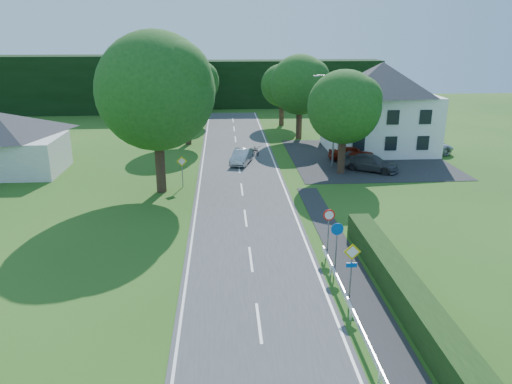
{
  "coord_description": "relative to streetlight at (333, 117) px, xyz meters",
  "views": [
    {
      "loc": [
        -1.31,
        -11.87,
        11.63
      ],
      "look_at": [
        0.61,
        17.01,
        2.11
      ],
      "focal_mm": 35.0,
      "sensor_mm": 36.0,
      "label": 1
    }
  ],
  "objects": [
    {
      "name": "parasol",
      "position": [
        3.24,
        5.0,
        -3.5
      ],
      "size": [
        2.1,
        2.13,
        1.84
      ],
      "primitive_type": "imported",
      "rotation": [
        0.0,
        0.0,
        -0.04
      ],
      "color": "red",
      "rests_on": "parking_pad"
    },
    {
      "name": "sign_priority_left",
      "position": [
        -12.56,
        -5.02,
        -2.75
      ],
      "size": [
        0.78,
        0.09,
        2.44
      ],
      "color": "slate",
      "rests_on": "ground"
    },
    {
      "name": "parked_car_silver_a",
      "position": [
        3.42,
        7.0,
        -3.69
      ],
      "size": [
        4.7,
        3.17,
        1.46
      ],
      "primitive_type": "imported",
      "rotation": [
        0.0,
        0.0,
        1.97
      ],
      "color": "silver",
      "rests_on": "parking_pad"
    },
    {
      "name": "tree_right_back",
      "position": [
        -2.06,
        20.0,
        -0.68
      ],
      "size": [
        6.2,
        6.2,
        7.56
      ],
      "primitive_type": null,
      "color": "#1A4916",
      "rests_on": "ground"
    },
    {
      "name": "parked_car_grey",
      "position": [
        3.16,
        -1.47,
        -3.75
      ],
      "size": [
        4.94,
        4.09,
        1.35
      ],
      "primitive_type": "imported",
      "rotation": [
        0.0,
        0.0,
        1.01
      ],
      "color": "#434448",
      "rests_on": "parking_pad"
    },
    {
      "name": "footpath",
      "position": [
        -3.11,
        -28.0,
        -4.44
      ],
      "size": [
        1.5,
        44.0,
        0.04
      ],
      "primitive_type": "cube",
      "color": "#232426",
      "rests_on": "ground"
    },
    {
      "name": "streetlight",
      "position": [
        0.0,
        0.0,
        0.0
      ],
      "size": [
        2.03,
        0.18,
        8.0
      ],
      "color": "slate",
      "rests_on": "ground"
    },
    {
      "name": "tree_left_back",
      "position": [
        -12.56,
        22.0,
        -0.43
      ],
      "size": [
        6.6,
        6.6,
        8.07
      ],
      "primitive_type": null,
      "color": "#1A4916",
      "rests_on": "ground"
    },
    {
      "name": "road",
      "position": [
        -8.06,
        -10.0,
        -4.44
      ],
      "size": [
        7.0,
        80.0,
        0.04
      ],
      "primitive_type": "cube",
      "color": "#3E3E40",
      "rests_on": "ground"
    },
    {
      "name": "sign_priority_right",
      "position": [
        -3.76,
        -22.02,
        -2.67
      ],
      "size": [
        0.78,
        0.09,
        2.59
      ],
      "color": "slate",
      "rests_on": "ground"
    },
    {
      "name": "line_centre",
      "position": [
        -8.06,
        -10.0,
        -4.42
      ],
      "size": [
        0.12,
        80.0,
        0.01
      ],
      "primitive_type": null,
      "color": "white",
      "rests_on": "road"
    },
    {
      "name": "parking_pad",
      "position": [
        3.94,
        3.0,
        -4.44
      ],
      "size": [
        14.0,
        16.0,
        0.04
      ],
      "primitive_type": "cube",
      "color": "#232426",
      "rests_on": "ground"
    },
    {
      "name": "parked_car_red",
      "position": [
        2.35,
        2.13,
        -3.72
      ],
      "size": [
        4.19,
        1.81,
        1.41
      ],
      "primitive_type": "imported",
      "rotation": [
        0.0,
        0.0,
        1.61
      ],
      "color": "maroon",
      "rests_on": "parking_pad"
    },
    {
      "name": "tree_main",
      "position": [
        -14.06,
        -6.0,
        1.36
      ],
      "size": [
        9.4,
        9.4,
        11.64
      ],
      "primitive_type": null,
      "color": "#1A4916",
      "rests_on": "ground"
    },
    {
      "name": "tree_right_far",
      "position": [
        -1.06,
        12.0,
        0.08
      ],
      "size": [
        7.4,
        7.4,
        9.09
      ],
      "primitive_type": null,
      "color": "#1A4916",
      "rests_on": "ground"
    },
    {
      "name": "line_edge_right",
      "position": [
        -4.81,
        -10.0,
        -4.42
      ],
      "size": [
        0.12,
        80.0,
        0.01
      ],
      "primitive_type": "cube",
      "color": "white",
      "rests_on": "road"
    },
    {
      "name": "tree_right_mid",
      "position": [
        0.44,
        -2.0,
        -0.17
      ],
      "size": [
        7.0,
        7.0,
        8.58
      ],
      "primitive_type": null,
      "color": "#1A4916",
      "rests_on": "ground"
    },
    {
      "name": "treeline_left",
      "position": [
        -36.06,
        32.0,
        -0.46
      ],
      "size": [
        44.0,
        6.0,
        8.0
      ],
      "primitive_type": "cube",
      "color": "black",
      "rests_on": "ground"
    },
    {
      "name": "treeline_right",
      "position": [
        -0.06,
        36.0,
        -0.96
      ],
      "size": [
        30.0,
        5.0,
        7.0
      ],
      "primitive_type": "cube",
      "color": "black",
      "rests_on": "ground"
    },
    {
      "name": "motorcycle",
      "position": [
        -6.26,
        4.74,
        -3.95
      ],
      "size": [
        0.97,
        1.89,
        0.95
      ],
      "primitive_type": "imported",
      "rotation": [
        0.0,
        0.0,
        0.19
      ],
      "color": "black",
      "rests_on": "road"
    },
    {
      "name": "moving_car",
      "position": [
        -7.76,
        1.66,
        -3.77
      ],
      "size": [
        2.4,
        4.2,
        1.31
      ],
      "primitive_type": "imported",
      "rotation": [
        0.0,
        0.0,
        -0.27
      ],
      "color": "#A5A6AA",
      "rests_on": "road"
    },
    {
      "name": "tree_left_far",
      "position": [
        -13.06,
        10.0,
        -0.17
      ],
      "size": [
        7.0,
        7.0,
        8.58
      ],
      "primitive_type": null,
      "color": "#1A4916",
      "rests_on": "ground"
    },
    {
      "name": "line_edge_left",
      "position": [
        -11.31,
        -10.0,
        -4.42
      ],
      "size": [
        0.12,
        80.0,
        0.01
      ],
      "primitive_type": "cube",
      "color": "white",
      "rests_on": "road"
    },
    {
      "name": "sign_speed_limit",
      "position": [
        -3.76,
        -17.03,
        -2.7
      ],
      "size": [
        0.64,
        0.11,
        2.37
      ],
      "color": "slate",
      "rests_on": "ground"
    },
    {
      "name": "parked_car_silver_b",
      "position": [
        9.94,
        4.0,
        -3.64
      ],
      "size": [
        6.0,
        3.47,
        1.57
      ],
      "primitive_type": "imported",
      "rotation": [
        0.0,
        0.0,
        1.73
      ],
      "color": "silver",
      "rests_on": "parking_pad"
    },
    {
      "name": "sign_roundabout",
      "position": [
        -3.76,
        -19.02,
        -2.79
      ],
      "size": [
        0.64,
        0.08,
        2.37
      ],
      "color": "slate",
      "rests_on": "ground"
    },
    {
      "name": "house_white",
      "position": [
        5.94,
        6.0,
        -0.06
      ],
      "size": [
        10.6,
        8.4,
        8.6
      ],
      "color": "white",
      "rests_on": "ground"
    }
  ]
}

